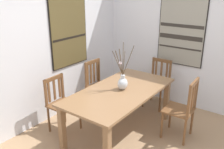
{
  "coord_description": "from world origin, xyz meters",
  "views": [
    {
      "loc": [
        -2.69,
        -1.45,
        2.3
      ],
      "look_at": [
        0.17,
        0.64,
        1.0
      ],
      "focal_mm": 39.86,
      "sensor_mm": 36.0,
      "label": 1
    }
  ],
  "objects_px": {
    "centerpiece_vase": "(123,82)",
    "chair_3": "(182,109)",
    "chair_1": "(61,103)",
    "chair_2": "(158,82)",
    "painting_on_back_wall": "(69,30)",
    "chair_0": "(98,84)",
    "painting_on_side_wall": "(181,31)",
    "dining_table": "(120,96)"
  },
  "relations": [
    {
      "from": "chair_1",
      "to": "chair_3",
      "type": "xyz_separation_m",
      "value": [
        0.93,
        -1.67,
        0.02
      ]
    },
    {
      "from": "chair_0",
      "to": "painting_on_side_wall",
      "type": "xyz_separation_m",
      "value": [
        1.13,
        -1.1,
        0.96
      ]
    },
    {
      "from": "chair_1",
      "to": "centerpiece_vase",
      "type": "bearing_deg",
      "value": -59.21
    },
    {
      "from": "centerpiece_vase",
      "to": "painting_on_back_wall",
      "type": "relative_size",
      "value": 0.56
    },
    {
      "from": "chair_1",
      "to": "painting_on_side_wall",
      "type": "xyz_separation_m",
      "value": [
        2.06,
        -1.11,
        0.98
      ]
    },
    {
      "from": "chair_3",
      "to": "painting_on_side_wall",
      "type": "xyz_separation_m",
      "value": [
        1.13,
        0.56,
        0.95
      ]
    },
    {
      "from": "chair_2",
      "to": "chair_3",
      "type": "distance_m",
      "value": 1.12
    },
    {
      "from": "dining_table",
      "to": "chair_3",
      "type": "relative_size",
      "value": 1.91
    },
    {
      "from": "chair_2",
      "to": "chair_3",
      "type": "bearing_deg",
      "value": -134.39
    },
    {
      "from": "centerpiece_vase",
      "to": "chair_1",
      "type": "distance_m",
      "value": 1.07
    },
    {
      "from": "chair_0",
      "to": "chair_2",
      "type": "height_order",
      "value": "chair_0"
    },
    {
      "from": "centerpiece_vase",
      "to": "painting_on_side_wall",
      "type": "relative_size",
      "value": 0.57
    },
    {
      "from": "dining_table",
      "to": "painting_on_back_wall",
      "type": "xyz_separation_m",
      "value": [
        0.24,
        1.29,
        0.84
      ]
    },
    {
      "from": "centerpiece_vase",
      "to": "painting_on_back_wall",
      "type": "height_order",
      "value": "painting_on_back_wall"
    },
    {
      "from": "dining_table",
      "to": "painting_on_back_wall",
      "type": "distance_m",
      "value": 1.56
    },
    {
      "from": "chair_3",
      "to": "painting_on_side_wall",
      "type": "distance_m",
      "value": 1.58
    },
    {
      "from": "dining_table",
      "to": "chair_3",
      "type": "distance_m",
      "value": 0.97
    },
    {
      "from": "painting_on_back_wall",
      "to": "painting_on_side_wall",
      "type": "xyz_separation_m",
      "value": [
        1.36,
        -1.56,
        -0.05
      ]
    },
    {
      "from": "centerpiece_vase",
      "to": "chair_3",
      "type": "bearing_deg",
      "value": -62.64
    },
    {
      "from": "chair_3",
      "to": "dining_table",
      "type": "bearing_deg",
      "value": 119.66
    },
    {
      "from": "chair_0",
      "to": "painting_on_side_wall",
      "type": "height_order",
      "value": "painting_on_side_wall"
    },
    {
      "from": "dining_table",
      "to": "centerpiece_vase",
      "type": "bearing_deg",
      "value": -11.19
    },
    {
      "from": "chair_1",
      "to": "painting_on_side_wall",
      "type": "height_order",
      "value": "painting_on_side_wall"
    },
    {
      "from": "chair_3",
      "to": "painting_on_back_wall",
      "type": "bearing_deg",
      "value": 96.13
    },
    {
      "from": "chair_0",
      "to": "centerpiece_vase",
      "type": "bearing_deg",
      "value": -116.7
    },
    {
      "from": "chair_1",
      "to": "chair_3",
      "type": "distance_m",
      "value": 1.91
    },
    {
      "from": "chair_1",
      "to": "chair_3",
      "type": "height_order",
      "value": "chair_3"
    },
    {
      "from": "painting_on_side_wall",
      "to": "dining_table",
      "type": "bearing_deg",
      "value": 170.38
    },
    {
      "from": "dining_table",
      "to": "chair_0",
      "type": "xyz_separation_m",
      "value": [
        0.47,
        0.83,
        -0.16
      ]
    },
    {
      "from": "chair_1",
      "to": "chair_2",
      "type": "relative_size",
      "value": 0.98
    },
    {
      "from": "chair_3",
      "to": "chair_0",
      "type": "bearing_deg",
      "value": 90.13
    },
    {
      "from": "chair_2",
      "to": "painting_on_side_wall",
      "type": "bearing_deg",
      "value": -35.62
    },
    {
      "from": "dining_table",
      "to": "chair_2",
      "type": "relative_size",
      "value": 2.03
    },
    {
      "from": "centerpiece_vase",
      "to": "chair_0",
      "type": "distance_m",
      "value": 1.01
    },
    {
      "from": "dining_table",
      "to": "painting_on_side_wall",
      "type": "relative_size",
      "value": 1.47
    },
    {
      "from": "chair_1",
      "to": "chair_2",
      "type": "xyz_separation_m",
      "value": [
        1.71,
        -0.86,
        0.01
      ]
    },
    {
      "from": "chair_2",
      "to": "painting_on_side_wall",
      "type": "relative_size",
      "value": 0.72
    },
    {
      "from": "chair_0",
      "to": "chair_3",
      "type": "bearing_deg",
      "value": -89.87
    },
    {
      "from": "dining_table",
      "to": "painting_on_back_wall",
      "type": "height_order",
      "value": "painting_on_back_wall"
    },
    {
      "from": "chair_1",
      "to": "painting_on_back_wall",
      "type": "height_order",
      "value": "painting_on_back_wall"
    },
    {
      "from": "chair_3",
      "to": "painting_on_back_wall",
      "type": "relative_size",
      "value": 0.76
    },
    {
      "from": "chair_0",
      "to": "painting_on_side_wall",
      "type": "relative_size",
      "value": 0.74
    }
  ]
}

